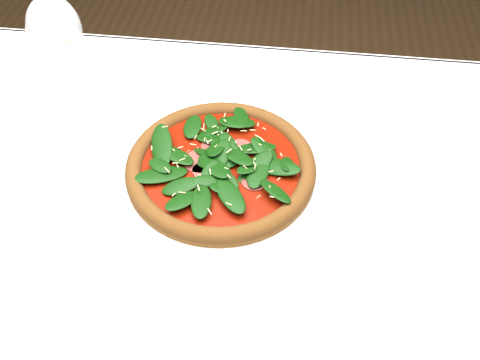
# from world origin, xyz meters

# --- Properties ---
(dining_table) EXTENTS (1.21, 0.81, 0.75)m
(dining_table) POSITION_xyz_m (0.00, 0.00, 0.65)
(dining_table) COLOR white
(dining_table) RESTS_ON ground
(plate) EXTENTS (0.31, 0.31, 0.01)m
(plate) POSITION_xyz_m (0.05, 0.07, 0.76)
(plate) COLOR silver
(plate) RESTS_ON dining_table
(pizza) EXTENTS (0.35, 0.35, 0.03)m
(pizza) POSITION_xyz_m (0.05, 0.07, 0.77)
(pizza) COLOR #A06A26
(pizza) RESTS_ON plate
(wine_glass) EXTENTS (0.08, 0.08, 0.19)m
(wine_glass) POSITION_xyz_m (-0.21, 0.20, 0.88)
(wine_glass) COLOR white
(wine_glass) RESTS_ON dining_table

